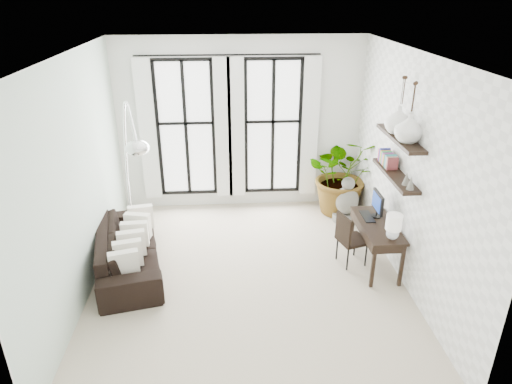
{
  "coord_description": "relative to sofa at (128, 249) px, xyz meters",
  "views": [
    {
      "loc": [
        -0.27,
        -5.67,
        3.95
      ],
      "look_at": [
        0.14,
        0.3,
        1.24
      ],
      "focal_mm": 32.0,
      "sensor_mm": 36.0,
      "label": 1
    }
  ],
  "objects": [
    {
      "name": "floor",
      "position": [
        1.8,
        -0.37,
        -0.32
      ],
      "size": [
        5.0,
        5.0,
        0.0
      ],
      "primitive_type": "plane",
      "color": "#C5B49C",
      "rests_on": "ground"
    },
    {
      "name": "arc_lamp",
      "position": [
        0.1,
        0.5,
        1.57
      ],
      "size": [
        0.75,
        1.27,
        2.48
      ],
      "color": "silver",
      "rests_on": "floor"
    },
    {
      "name": "vase_b",
      "position": [
        3.91,
        -0.04,
        1.94
      ],
      "size": [
        0.37,
        0.37,
        0.38
      ],
      "primitive_type": "imported",
      "color": "white",
      "rests_on": "shelf_upper"
    },
    {
      "name": "wall_back",
      "position": [
        1.8,
        2.13,
        1.28
      ],
      "size": [
        4.5,
        0.0,
        4.5
      ],
      "primitive_type": "plane",
      "rotation": [
        1.57,
        0.0,
        0.0
      ],
      "color": "white",
      "rests_on": "floor"
    },
    {
      "name": "desk_chair",
      "position": [
        3.34,
        -0.12,
        0.16
      ],
      "size": [
        0.5,
        0.5,
        0.85
      ],
      "rotation": [
        0.0,
        0.0,
        0.29
      ],
      "color": "black",
      "rests_on": "floor"
    },
    {
      "name": "wall_shelves",
      "position": [
        3.91,
        -0.16,
        1.41
      ],
      "size": [
        0.25,
        1.3,
        0.6
      ],
      "color": "black",
      "rests_on": "wall_right"
    },
    {
      "name": "buddha",
      "position": [
        3.69,
        1.3,
        0.04
      ],
      "size": [
        0.47,
        0.47,
        0.85
      ],
      "color": "slate",
      "rests_on": "floor"
    },
    {
      "name": "throw_pillows",
      "position": [
        0.1,
        0.0,
        0.18
      ],
      "size": [
        0.4,
        1.52,
        0.4
      ],
      "color": "white",
      "rests_on": "sofa"
    },
    {
      "name": "desk",
      "position": [
        3.75,
        -0.25,
        0.36
      ],
      "size": [
        0.51,
        1.22,
        1.11
      ],
      "color": "black",
      "rests_on": "floor"
    },
    {
      "name": "windows",
      "position": [
        1.6,
        2.06,
        1.24
      ],
      "size": [
        3.26,
        0.13,
        2.65
      ],
      "color": "white",
      "rests_on": "wall_back"
    },
    {
      "name": "wall_right",
      "position": [
        4.05,
        -0.37,
        1.28
      ],
      "size": [
        0.0,
        5.0,
        5.0
      ],
      "primitive_type": "plane",
      "rotation": [
        1.57,
        0.0,
        -1.57
      ],
      "color": "white",
      "rests_on": "floor"
    },
    {
      "name": "sofa",
      "position": [
        0.0,
        0.0,
        0.0
      ],
      "size": [
        1.3,
        2.34,
        0.64
      ],
      "primitive_type": "imported",
      "rotation": [
        0.0,
        0.0,
        1.78
      ],
      "color": "black",
      "rests_on": "floor"
    },
    {
      "name": "plant",
      "position": [
        3.68,
        1.66,
        0.45
      ],
      "size": [
        1.39,
        1.2,
        1.54
      ],
      "primitive_type": "imported",
      "rotation": [
        0.0,
        0.0,
        -0.0
      ],
      "color": "#2D7228",
      "rests_on": "floor"
    },
    {
      "name": "ceiling",
      "position": [
        1.8,
        -0.37,
        2.88
      ],
      "size": [
        5.0,
        5.0,
        0.0
      ],
      "primitive_type": "plane",
      "color": "white",
      "rests_on": "wall_back"
    },
    {
      "name": "vase_a",
      "position": [
        3.91,
        -0.44,
        1.94
      ],
      "size": [
        0.37,
        0.37,
        0.38
      ],
      "primitive_type": "imported",
      "color": "white",
      "rests_on": "shelf_upper"
    },
    {
      "name": "wall_left",
      "position": [
        -0.45,
        -0.37,
        1.28
      ],
      "size": [
        0.0,
        5.0,
        5.0
      ],
      "primitive_type": "plane",
      "rotation": [
        1.57,
        0.0,
        1.57
      ],
      "color": "silver",
      "rests_on": "floor"
    }
  ]
}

